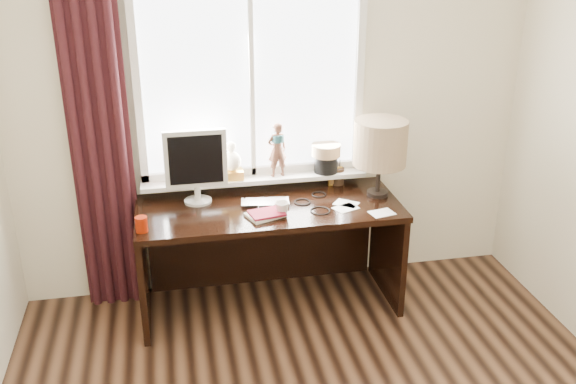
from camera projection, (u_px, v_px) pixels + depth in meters
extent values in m
cube|color=beige|center=(274.00, 107.00, 4.28)|extent=(3.50, 0.00, 2.60)
imported|color=silver|center=(266.00, 202.00, 4.16)|extent=(0.33, 0.24, 0.02)
imported|color=white|center=(282.00, 208.00, 4.00)|extent=(0.12, 0.12, 0.09)
cylinder|color=#711100|center=(142.00, 224.00, 3.78)|extent=(0.07, 0.07, 0.09)
cube|color=white|center=(251.00, 79.00, 4.16)|extent=(1.40, 0.02, 1.30)
cube|color=silver|center=(254.00, 170.00, 4.38)|extent=(1.50, 0.05, 0.05)
cube|color=silver|center=(137.00, 85.00, 4.01)|extent=(0.05, 0.05, 1.40)
cube|color=silver|center=(359.00, 75.00, 4.26)|extent=(0.05, 0.05, 1.40)
cube|color=silver|center=(252.00, 80.00, 4.13)|extent=(0.03, 0.05, 1.30)
cube|color=silver|center=(255.00, 178.00, 4.35)|extent=(1.52, 0.18, 0.03)
cylinder|color=#3F0E0A|center=(183.00, 165.00, 4.18)|extent=(0.14, 0.14, 0.25)
cube|color=gold|center=(232.00, 174.00, 4.30)|extent=(0.15, 0.12, 0.06)
sphere|color=beige|center=(231.00, 161.00, 4.26)|extent=(0.13, 0.13, 0.13)
sphere|color=beige|center=(231.00, 147.00, 4.22)|extent=(0.07, 0.07, 0.07)
imported|color=brown|center=(278.00, 149.00, 4.28)|extent=(0.15, 0.12, 0.38)
cylinder|color=#1E4C51|center=(278.00, 138.00, 4.24)|extent=(0.10, 0.10, 0.05)
cylinder|color=black|center=(326.00, 164.00, 4.40)|extent=(0.16, 0.16, 0.12)
cylinder|color=#8C6B4C|center=(326.00, 150.00, 4.36)|extent=(0.20, 0.20, 0.08)
cube|color=black|center=(101.00, 146.00, 4.07)|extent=(0.38, 0.05, 2.25)
cylinder|color=black|center=(78.00, 153.00, 4.02)|extent=(0.06, 0.06, 2.20)
cylinder|color=black|center=(93.00, 152.00, 4.04)|extent=(0.06, 0.06, 2.20)
cylinder|color=black|center=(108.00, 151.00, 4.06)|extent=(0.06, 0.06, 2.20)
cylinder|color=black|center=(122.00, 151.00, 4.07)|extent=(0.06, 0.06, 2.20)
cube|color=black|center=(269.00, 209.00, 4.15)|extent=(1.70, 0.70, 0.04)
cube|color=black|center=(143.00, 271.00, 4.14)|extent=(0.04, 0.64, 0.71)
cube|color=black|center=(388.00, 248.00, 4.44)|extent=(0.04, 0.64, 0.71)
cube|color=black|center=(262.00, 237.00, 4.59)|extent=(1.60, 0.03, 0.71)
cylinder|color=beige|center=(198.00, 201.00, 4.19)|extent=(0.18, 0.18, 0.01)
cylinder|color=beige|center=(198.00, 193.00, 4.17)|extent=(0.04, 0.04, 0.10)
cube|color=beige|center=(196.00, 159.00, 4.08)|extent=(0.40, 0.04, 0.38)
cube|color=black|center=(196.00, 160.00, 4.06)|extent=(0.34, 0.01, 0.32)
cube|color=beige|center=(265.00, 215.00, 3.99)|extent=(0.26, 0.23, 0.02)
cube|color=maroon|center=(267.00, 213.00, 3.97)|extent=(0.24, 0.19, 0.01)
cylinder|color=black|center=(338.00, 176.00, 4.46)|extent=(0.09, 0.09, 0.12)
cylinder|color=black|center=(335.00, 169.00, 4.44)|extent=(0.01, 0.01, 0.22)
cylinder|color=black|center=(340.00, 172.00, 4.44)|extent=(0.01, 0.01, 0.19)
cylinder|color=black|center=(337.00, 166.00, 4.45)|extent=(0.01, 0.01, 0.25)
cylinder|color=black|center=(340.00, 172.00, 4.46)|extent=(0.01, 0.01, 0.17)
cube|color=gold|center=(335.00, 176.00, 4.44)|extent=(0.10, 0.03, 0.13)
cube|color=#996633|center=(336.00, 177.00, 4.43)|extent=(0.07, 0.02, 0.10)
cylinder|color=black|center=(377.00, 193.00, 4.29)|extent=(0.14, 0.14, 0.03)
cylinder|color=black|center=(378.00, 176.00, 4.24)|extent=(0.03, 0.03, 0.22)
cylinder|color=tan|center=(380.00, 143.00, 4.15)|extent=(0.35, 0.35, 0.30)
cube|color=white|center=(382.00, 213.00, 4.03)|extent=(0.17, 0.14, 0.00)
cube|color=white|center=(346.00, 203.00, 4.17)|extent=(0.19, 0.18, 0.00)
cube|color=white|center=(346.00, 208.00, 4.10)|extent=(0.18, 0.16, 0.00)
torus|color=black|center=(320.00, 211.00, 4.06)|extent=(0.17, 0.17, 0.01)
torus|color=black|center=(302.00, 202.00, 4.18)|extent=(0.15, 0.15, 0.01)
torus|color=black|center=(319.00, 195.00, 4.30)|extent=(0.14, 0.14, 0.01)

